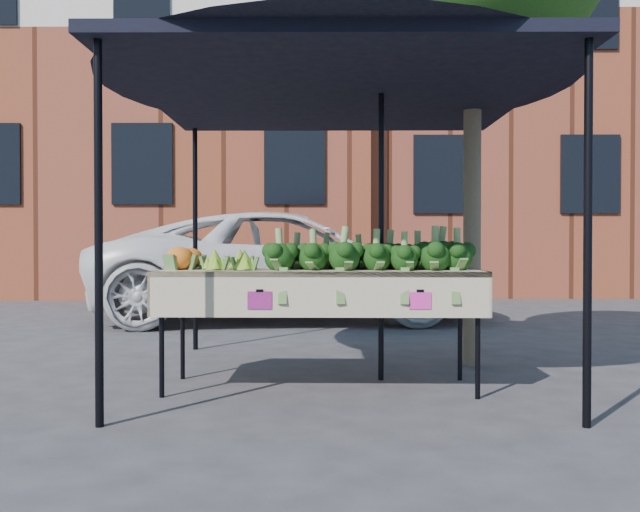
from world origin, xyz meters
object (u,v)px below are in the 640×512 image
at_px(table, 320,329).
at_px(canopy, 337,210).
at_px(vehicle, 291,127).
at_px(street_tree, 472,114).

height_order(table, canopy, canopy).
relative_size(table, vehicle, 0.43).
distance_m(table, vehicle, 5.20).
bearing_deg(vehicle, canopy, -176.98).
height_order(canopy, street_tree, street_tree).
xyz_separation_m(canopy, vehicle, (-0.58, 4.21, 1.45)).
xyz_separation_m(table, canopy, (0.14, 0.39, 0.92)).
distance_m(vehicle, street_tree, 4.12).
relative_size(canopy, street_tree, 0.70).
bearing_deg(canopy, vehicle, 97.87).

